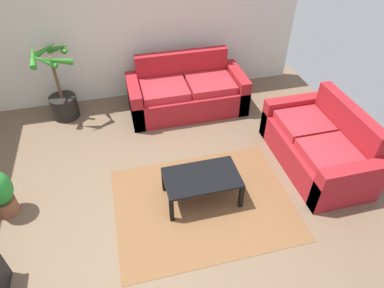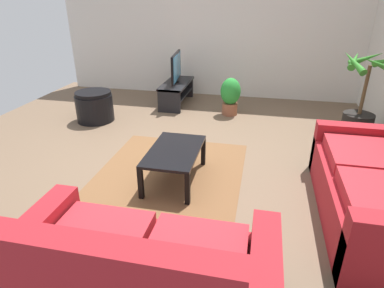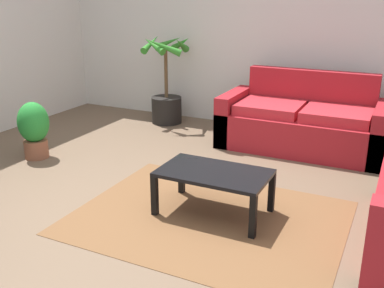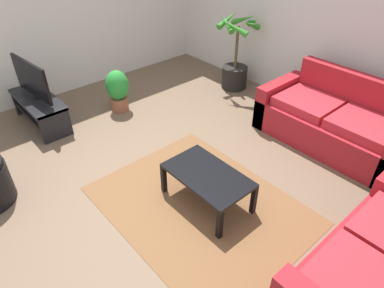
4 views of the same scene
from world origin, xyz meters
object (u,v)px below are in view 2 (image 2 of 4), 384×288
at_px(potted_plant_small, 230,95).
at_px(ottoman, 95,106).
at_px(coffee_table, 175,154).
at_px(tv, 176,67).
at_px(potted_palm, 360,109).
at_px(couch_loveseat, 140,282).
at_px(couch_main, 379,192).
at_px(tv_stand, 177,90).

height_order(potted_plant_small, ottoman, potted_plant_small).
xyz_separation_m(coffee_table, potted_plant_small, (-2.36, 0.36, 0.02)).
bearing_deg(tv, potted_palm, 71.09).
xyz_separation_m(couch_loveseat, potted_plant_small, (-4.10, 0.12, 0.05)).
xyz_separation_m(couch_loveseat, coffee_table, (-1.73, -0.24, 0.03)).
distance_m(couch_main, tv, 4.10).
distance_m(couch_loveseat, potted_plant_small, 4.10).
relative_size(couch_loveseat, potted_plant_small, 2.60).
distance_m(couch_main, coffee_table, 2.05).
distance_m(couch_loveseat, coffee_table, 1.75).
bearing_deg(coffee_table, couch_main, 81.85).
bearing_deg(couch_main, ottoman, -116.07).
relative_size(couch_loveseat, tv_stand, 1.53).
bearing_deg(potted_plant_small, tv, -109.93).
bearing_deg(potted_palm, ottoman, -88.01).
xyz_separation_m(tv_stand, coffee_table, (2.75, 0.70, 0.06)).
height_order(tv_stand, ottoman, ottoman).
relative_size(coffee_table, potted_plant_small, 1.41).
xyz_separation_m(tv_stand, ottoman, (1.17, -1.10, -0.03)).
relative_size(tv_stand, potted_plant_small, 1.69).
bearing_deg(tv, coffee_table, 14.29).
distance_m(coffee_table, potted_palm, 2.87).
relative_size(tv_stand, ottoman, 1.82).
height_order(couch_main, couch_loveseat, same).
bearing_deg(tv_stand, potted_plant_small, 70.14).
relative_size(couch_main, ottoman, 3.18).
height_order(tv, potted_palm, potted_palm).
height_order(tv, coffee_table, tv).
xyz_separation_m(potted_palm, ottoman, (0.14, -4.09, -0.21)).
height_order(tv, potted_plant_small, tv).
bearing_deg(tv, tv_stand, -84.07).
bearing_deg(tv, couch_loveseat, 11.88).
xyz_separation_m(couch_main, tv, (-3.04, -2.72, 0.41)).
bearing_deg(couch_main, tv, -138.12).
relative_size(coffee_table, ottoman, 1.51).
bearing_deg(tv_stand, tv, 95.93).
height_order(tv_stand, potted_plant_small, potted_plant_small).
relative_size(couch_loveseat, tv, 1.89).
xyz_separation_m(coffee_table, ottoman, (-1.58, -1.80, -0.09)).
height_order(couch_main, potted_palm, potted_palm).
relative_size(coffee_table, potted_palm, 0.73).
bearing_deg(tv_stand, potted_palm, 71.11).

